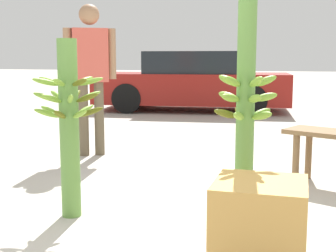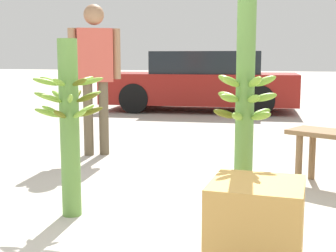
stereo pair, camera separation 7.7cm
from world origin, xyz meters
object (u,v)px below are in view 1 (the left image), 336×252
Objects in this scene: banana_stalk_left at (69,123)px; produce_crate at (259,225)px; parked_car at (195,82)px; banana_stalk_center at (245,114)px; vendor_person at (90,65)px.

banana_stalk_left is 2.62× the size of produce_crate.
parked_car is 7.75m from produce_crate.
banana_stalk_center is 0.81m from produce_crate.
banana_stalk_left is at bearing -174.77° from banana_stalk_center.
produce_crate is (0.16, -0.59, -0.52)m from banana_stalk_center.
vendor_person is 3.60× the size of produce_crate.
banana_stalk_center is at bearing 105.10° from produce_crate.
banana_stalk_left is at bearing 160.56° from produce_crate.
parked_car is at bearing 105.58° from produce_crate.
banana_stalk_center is 0.86× the size of vendor_person.
vendor_person reaches higher than parked_car.
parked_car is (-0.71, 6.98, -0.05)m from banana_stalk_left.
banana_stalk_left is 7.01m from parked_car.
banana_stalk_left is at bearing 80.24° from vendor_person.
parked_car is at bearing 105.62° from banana_stalk_center.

